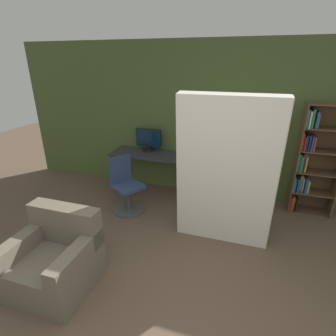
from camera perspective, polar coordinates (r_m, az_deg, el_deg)
The scene contains 7 objects.
wall_back at distance 4.69m, azimuth 12.46°, elevation 9.41°, with size 8.00×0.06×2.70m.
desk at distance 4.87m, azimuth -4.01°, elevation 2.06°, with size 1.41×0.59×0.78m.
monitor at distance 4.93m, azimuth -4.27°, elevation 6.17°, with size 0.49×0.25×0.42m.
office_chair at distance 4.42m, azimuth -9.07°, elevation -4.65°, with size 0.60×0.60×0.92m.
bookshelf at distance 4.74m, azimuth 28.87°, elevation 1.39°, with size 0.64×0.34×1.79m.
mattress_near at distance 3.41m, azimuth 12.51°, elevation -1.41°, with size 1.25×0.36×2.03m.
armchair at distance 3.32m, azimuth -23.27°, elevation -17.67°, with size 0.85×0.80×0.85m.
Camera 1 is at (0.40, -1.20, 2.36)m, focal length 28.00 mm.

